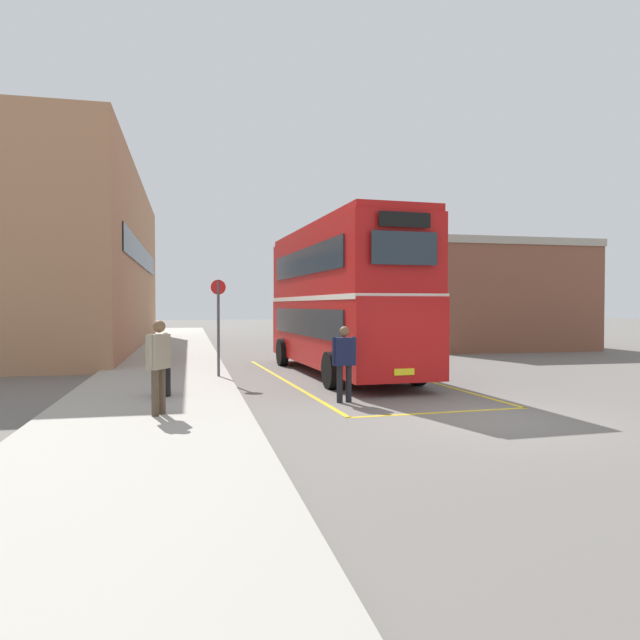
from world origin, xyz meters
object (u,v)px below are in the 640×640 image
pedestrian_waiting_near (158,359)px  bus_stop_sign (218,319)px  pedestrian_boarding (344,358)px  litter_bin (161,376)px  single_deck_bus (349,316)px  double_decker_bus (340,297)px

pedestrian_waiting_near → bus_stop_sign: (1.41, 5.94, 0.64)m
bus_stop_sign → pedestrian_waiting_near: bearing=-103.3°
pedestrian_boarding → litter_bin: (-4.11, 0.95, -0.42)m
single_deck_bus → double_decker_bus: bearing=-106.5°
double_decker_bus → pedestrian_waiting_near: double_decker_bus is taller
pedestrian_boarding → double_decker_bus: bearing=76.4°
pedestrian_boarding → single_deck_bus: bearing=74.2°
pedestrian_waiting_near → litter_bin: bearing=91.6°
single_deck_bus → bus_stop_sign: size_ratio=3.11×
pedestrian_waiting_near → bus_stop_sign: 6.14m
double_decker_bus → litter_bin: size_ratio=11.22×
single_deck_bus → pedestrian_boarding: single_deck_bus is taller
pedestrian_waiting_near → litter_bin: (-0.06, 2.38, -0.60)m
litter_bin → single_deck_bus: bearing=62.8°
pedestrian_waiting_near → litter_bin: size_ratio=1.98×
double_decker_bus → single_deck_bus: 15.14m
litter_bin → bus_stop_sign: bus_stop_sign is taller
pedestrian_boarding → bus_stop_sign: bus_stop_sign is taller
double_decker_bus → pedestrian_boarding: size_ratio=5.84×
double_decker_bus → litter_bin: bearing=-140.8°
pedestrian_boarding → bus_stop_sign: bearing=120.3°
pedestrian_boarding → litter_bin: pedestrian_boarding is taller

